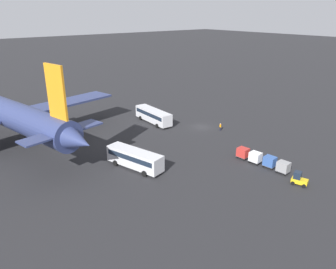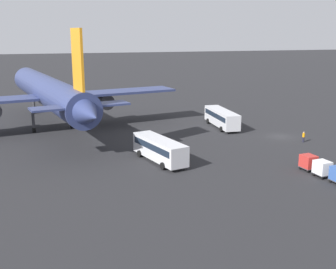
% 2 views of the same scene
% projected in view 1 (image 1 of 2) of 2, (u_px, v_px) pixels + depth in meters
% --- Properties ---
extents(ground_plane, '(600.00, 600.00, 0.00)m').
position_uv_depth(ground_plane, '(201.00, 127.00, 76.51)').
color(ground_plane, '#232326').
extents(airplane, '(55.26, 47.94, 18.10)m').
position_uv_depth(airplane, '(3.00, 112.00, 64.64)').
color(airplane, navy).
rests_on(airplane, ground).
extents(shuttle_bus_near, '(11.88, 3.54, 3.24)m').
position_uv_depth(shuttle_bus_near, '(153.00, 115.00, 78.80)').
color(shuttle_bus_near, silver).
rests_on(shuttle_bus_near, ground).
extents(shuttle_bus_far, '(11.15, 5.38, 3.23)m').
position_uv_depth(shuttle_bus_far, '(135.00, 158.00, 56.06)').
color(shuttle_bus_far, silver).
rests_on(shuttle_bus_far, ground).
extents(baggage_tug, '(2.68, 2.25, 2.10)m').
position_uv_depth(baggage_tug, '(299.00, 179.00, 51.02)').
color(baggage_tug, gold).
rests_on(baggage_tug, ground).
extents(worker_person, '(0.38, 0.38, 1.74)m').
position_uv_depth(worker_person, '(220.00, 127.00, 73.89)').
color(worker_person, '#1E1E2D').
rests_on(worker_person, ground).
extents(cargo_cart_grey, '(2.14, 1.86, 2.06)m').
position_uv_depth(cargo_cart_grey, '(283.00, 167.00, 54.40)').
color(cargo_cart_grey, '#38383D').
rests_on(cargo_cart_grey, ground).
extents(cargo_cart_blue, '(2.14, 1.86, 2.06)m').
position_uv_depth(cargo_cart_blue, '(270.00, 161.00, 56.36)').
color(cargo_cart_blue, '#38383D').
rests_on(cargo_cart_blue, ground).
extents(cargo_cart_white, '(2.14, 1.86, 2.06)m').
position_uv_depth(cargo_cart_white, '(255.00, 157.00, 58.02)').
color(cargo_cart_white, '#38383D').
rests_on(cargo_cart_white, ground).
extents(cargo_cart_red, '(2.14, 1.86, 2.06)m').
position_uv_depth(cargo_cart_red, '(243.00, 153.00, 59.87)').
color(cargo_cart_red, '#38383D').
rests_on(cargo_cart_red, ground).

